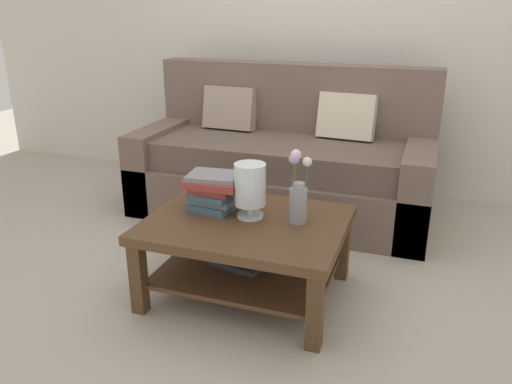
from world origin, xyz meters
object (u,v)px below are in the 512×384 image
Objects in this scene: coffee_table at (246,240)px; flower_pitcher at (298,195)px; couch at (283,164)px; book_stack_main at (214,190)px; glass_hurricane_vase at (250,186)px.

coffee_table is 2.72× the size of flower_pitcher.
couch is 1.24m from flower_pitcher.
flower_pitcher reaches higher than book_stack_main.
book_stack_main is (-0.21, 0.08, 0.22)m from coffee_table.
coffee_table is 0.37m from flower_pitcher.
flower_pitcher reaches higher than coffee_table.
couch is 5.70× the size of flower_pitcher.
couch is 2.09× the size of coffee_table.
glass_hurricane_vase is (0.22, -0.04, 0.06)m from book_stack_main.
coffee_table is at bearing -166.62° from flower_pitcher.
book_stack_main is 0.47m from flower_pitcher.
couch is 7.06× the size of book_stack_main.
book_stack_main is 1.04× the size of glass_hurricane_vase.
flower_pitcher reaches higher than glass_hurricane_vase.
book_stack_main is (-0.05, -1.13, 0.17)m from couch.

